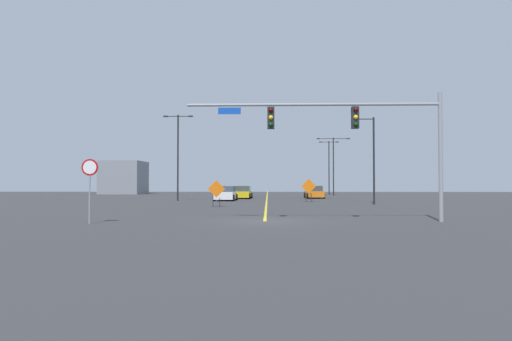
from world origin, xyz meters
TOP-DOWN VIEW (x-y plane):
  - ground at (0.00, 0.00)m, footprint 136.20×136.20m
  - road_centre_stripe at (0.00, 37.83)m, footprint 0.16×75.67m
  - traffic_signal_assembly at (4.19, -0.01)m, footprint 12.28×0.44m
  - stop_sign at (-7.93, -1.54)m, footprint 0.76×0.07m
  - street_lamp_far_right at (-9.13, 24.26)m, footprint 3.06×0.24m
  - street_lamp_mid_right at (9.61, 48.39)m, footprint 3.03×0.24m
  - street_lamp_mid_left at (9.05, 16.88)m, footprint 1.76×0.24m
  - street_lamp_near_left at (9.46, 42.58)m, footprint 4.72×0.24m
  - construction_sign_median_far at (4.05, 21.51)m, footprint 1.40×0.25m
  - construction_sign_right_lane at (-3.78, 12.44)m, footprint 1.32×0.13m
  - construction_sign_median_near at (4.55, 28.01)m, footprint 1.31×0.37m
  - car_blue_mid at (-3.92, 38.76)m, footprint 2.15×4.39m
  - car_white_near at (-4.24, 24.80)m, footprint 2.27×4.15m
  - car_orange_passing at (5.64, 31.97)m, footprint 2.20×4.35m
  - car_yellow_distant at (-2.77, 30.73)m, footprint 2.11×4.30m
  - roadside_building_west at (-23.45, 51.26)m, footprint 6.33×7.02m

SIDE VIEW (x-z plane):
  - ground at x=0.00m, z-range 0.00..0.00m
  - road_centre_stripe at x=0.00m, z-range 0.00..0.01m
  - car_blue_mid at x=-3.92m, z-range -0.04..1.26m
  - car_yellow_distant at x=-2.77m, z-range -0.06..1.41m
  - car_orange_passing at x=5.64m, z-range -0.06..1.42m
  - car_white_near at x=-4.24m, z-range -0.07..1.43m
  - construction_sign_right_lane at x=-3.78m, z-range 0.27..2.31m
  - construction_sign_median_near at x=4.55m, z-range 0.30..2.44m
  - construction_sign_median_far at x=4.05m, z-range 0.30..2.53m
  - stop_sign at x=-7.93m, z-range 0.59..3.54m
  - roadside_building_west at x=-23.45m, z-range 0.00..5.33m
  - street_lamp_mid_left at x=9.05m, z-range 0.40..7.86m
  - traffic_signal_assembly at x=4.19m, z-range 1.49..7.71m
  - street_lamp_mid_right at x=9.61m, z-range 0.71..9.03m
  - street_lamp_near_left at x=9.46m, z-range 0.84..9.12m
  - street_lamp_far_right at x=-9.13m, z-range 0.73..9.58m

